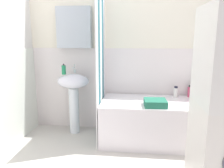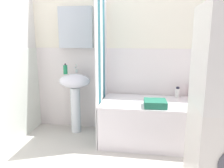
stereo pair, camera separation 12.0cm
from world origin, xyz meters
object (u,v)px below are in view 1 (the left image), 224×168
(conditioner_bottle, at_px, (204,91))
(body_wash_bottle, at_px, (195,90))
(shampoo_bottle, at_px, (190,91))
(soap_dispenser, at_px, (64,70))
(sink, at_px, (73,90))
(lotion_bottle, at_px, (176,92))
(bathtub, at_px, (158,122))
(towel_folded, at_px, (155,103))

(conditioner_bottle, bearing_deg, body_wash_bottle, -179.36)
(conditioner_bottle, relative_size, shampoo_bottle, 1.23)
(conditioner_bottle, relative_size, body_wash_bottle, 0.97)
(soap_dispenser, relative_size, conditioner_bottle, 0.73)
(sink, distance_m, lotion_bottle, 1.42)
(sink, height_order, bathtub, sink)
(towel_folded, bearing_deg, lotion_bottle, 55.69)
(body_wash_bottle, bearing_deg, soap_dispenser, -175.34)
(body_wash_bottle, height_order, lotion_bottle, body_wash_bottle)
(conditioner_bottle, distance_m, lotion_bottle, 0.38)
(sink, relative_size, soap_dispenser, 5.81)
(conditioner_bottle, height_order, towel_folded, conditioner_bottle)
(towel_folded, bearing_deg, shampoo_bottle, 43.65)
(sink, height_order, conditioner_bottle, sink)
(bathtub, distance_m, lotion_bottle, 0.50)
(sink, bearing_deg, conditioner_bottle, 3.43)
(sink, relative_size, conditioner_bottle, 4.23)
(towel_folded, bearing_deg, sink, 161.78)
(towel_folded, bearing_deg, soap_dispenser, 165.09)
(shampoo_bottle, relative_size, towel_folded, 0.63)
(soap_dispenser, height_order, conditioner_bottle, soap_dispenser)
(shampoo_bottle, bearing_deg, body_wash_bottle, -9.39)
(sink, relative_size, towel_folded, 3.30)
(bathtub, bearing_deg, conditioner_bottle, 23.04)
(shampoo_bottle, distance_m, lotion_bottle, 0.19)
(bathtub, distance_m, body_wash_bottle, 0.68)
(bathtub, xyz_separation_m, conditioner_bottle, (0.63, 0.27, 0.37))
(shampoo_bottle, bearing_deg, lotion_bottle, -173.13)
(bathtub, distance_m, towel_folded, 0.38)
(conditioner_bottle, relative_size, towel_folded, 0.78)
(soap_dispenser, distance_m, lotion_bottle, 1.56)
(body_wash_bottle, bearing_deg, lotion_bottle, -177.20)
(bathtub, bearing_deg, towel_folded, -106.75)
(soap_dispenser, distance_m, conditioner_bottle, 1.93)
(sink, xyz_separation_m, conditioner_bottle, (1.80, 0.11, 0.01))
(conditioner_bottle, height_order, lotion_bottle, conditioner_bottle)
(sink, bearing_deg, soap_dispenser, -160.98)
(soap_dispenser, height_order, bathtub, soap_dispenser)
(lotion_bottle, distance_m, towel_folded, 0.55)
(lotion_bottle, relative_size, towel_folded, 0.58)
(body_wash_bottle, height_order, towel_folded, body_wash_bottle)
(body_wash_bottle, relative_size, lotion_bottle, 1.39)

